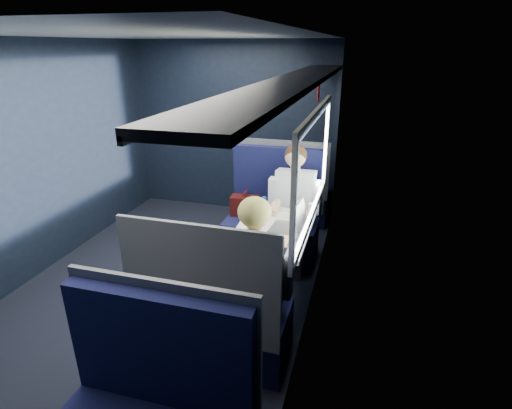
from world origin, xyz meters
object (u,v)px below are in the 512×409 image
(seat_bay_far, at_px, (217,317))
(man, at_px, (293,203))
(table, at_px, (271,236))
(seat_row_front, at_px, (289,193))
(cup, at_px, (312,208))
(seat_bay_near, at_px, (272,220))
(woman, at_px, (256,272))
(bottle_small, at_px, (296,208))
(laptop, at_px, (292,224))

(seat_bay_far, xyz_separation_m, man, (0.25, 1.57, 0.30))
(table, distance_m, seat_row_front, 1.82)
(cup, bearing_deg, seat_bay_near, 138.41)
(woman, bearing_deg, seat_bay_near, 99.37)
(man, bearing_deg, seat_bay_far, -99.03)
(seat_row_front, xyz_separation_m, cup, (0.48, -1.36, 0.38))
(seat_row_front, distance_m, woman, 2.54)
(man, bearing_deg, seat_bay_near, 146.13)
(woman, bearing_deg, table, 95.45)
(seat_row_front, xyz_separation_m, man, (0.25, -1.10, 0.31))
(seat_bay_near, relative_size, woman, 0.95)
(man, bearing_deg, woman, -90.00)
(table, height_order, seat_bay_far, seat_bay_far)
(woman, xyz_separation_m, bottle_small, (0.10, 1.00, 0.11))
(bottle_small, relative_size, cup, 2.27)
(man, distance_m, woman, 1.41)
(seat_bay_far, bearing_deg, laptop, 66.54)
(seat_bay_far, height_order, bottle_small, seat_bay_far)
(table, bearing_deg, laptop, -4.86)
(seat_bay_near, height_order, bottle_small, seat_bay_near)
(woman, bearing_deg, cup, 78.77)
(bottle_small, bearing_deg, seat_bay_near, 122.12)
(seat_bay_near, distance_m, man, 0.43)
(seat_bay_near, height_order, man, man)
(table, height_order, man, man)
(table, height_order, cup, cup)
(seat_bay_far, relative_size, man, 0.95)
(man, height_order, laptop, man)
(laptop, height_order, bottle_small, laptop)
(seat_bay_near, xyz_separation_m, seat_bay_far, (0.01, -1.75, -0.01))
(woman, bearing_deg, bottle_small, 84.24)
(seat_bay_far, bearing_deg, seat_bay_near, 90.36)
(seat_row_front, height_order, man, man)
(table, xyz_separation_m, seat_bay_near, (-0.19, 0.87, -0.24))
(seat_row_front, xyz_separation_m, laptop, (0.37, -1.81, 0.40))
(seat_bay_far, xyz_separation_m, laptop, (0.37, 0.86, 0.40))
(seat_bay_far, relative_size, cup, 13.47)
(seat_row_front, distance_m, cup, 1.49)
(seat_bay_far, distance_m, bottle_small, 1.29)
(laptop, bearing_deg, seat_bay_far, -113.46)
(table, xyz_separation_m, bottle_small, (0.17, 0.30, 0.17))
(seat_bay_far, height_order, seat_row_front, seat_bay_far)
(man, xyz_separation_m, bottle_small, (0.10, -0.40, 0.12))
(man, bearing_deg, bottle_small, -75.86)
(seat_bay_far, bearing_deg, table, 78.22)
(table, bearing_deg, seat_bay_near, 102.48)
(seat_bay_near, relative_size, seat_row_front, 1.09)
(seat_bay_near, distance_m, seat_row_front, 0.92)
(woman, xyz_separation_m, laptop, (0.12, 0.69, 0.08))
(seat_row_front, xyz_separation_m, woman, (0.25, -2.50, 0.32))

